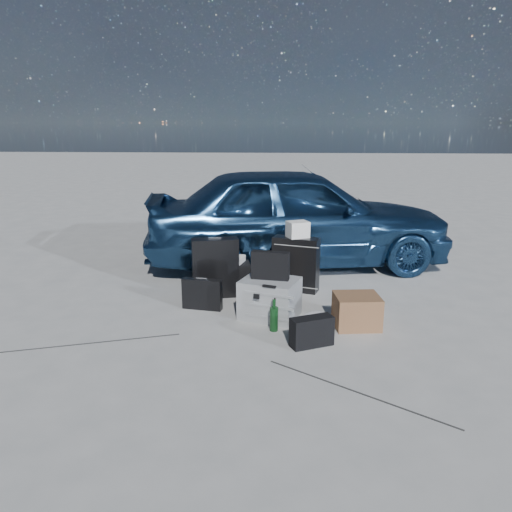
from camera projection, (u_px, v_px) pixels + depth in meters
The scene contains 16 objects.
ground at pixel (249, 327), 4.99m from camera, with size 60.00×60.00×0.00m, color beige.
car at pixel (297, 216), 6.99m from camera, with size 1.68×4.18×1.42m, color #275181.
pelican_case at pixel (270, 298), 5.20m from camera, with size 0.56×0.46×0.41m, color #929497.
laptop_bag at pixel (270, 265), 5.13m from camera, with size 0.39×0.10×0.29m, color black.
briefcase at pixel (202, 294), 5.42m from camera, with size 0.44×0.10×0.34m, color black.
suitcase_left at pixel (215, 268), 5.78m from camera, with size 0.53×0.19×0.69m, color black.
suitcase_right at pixel (296, 264), 6.00m from camera, with size 0.55×0.20×0.66m, color black.
white_carton at pixel (298, 229), 5.90m from camera, with size 0.24×0.19×0.19m, color white.
duffel_bag at pixel (224, 275), 6.15m from camera, with size 0.63×0.27×0.31m, color black.
flat_box_white at pixel (225, 260), 6.11m from camera, with size 0.43×0.33×0.08m, color white.
flat_box_black at pixel (226, 254), 6.09m from camera, with size 0.31×0.22×0.07m, color black.
kraft_bag at pixel (270, 284), 5.63m from camera, with size 0.32×0.19×0.43m, color #9F8345.
cardboard_box at pixel (357, 311), 4.96m from camera, with size 0.43×0.38×0.32m, color brown.
plastic_bag at pixel (317, 318), 5.01m from camera, with size 0.26×0.22×0.14m, color silver.
messenger_bag at pixel (312, 332), 4.53m from camera, with size 0.39×0.15×0.28m, color black.
green_bottle at pixel (274, 315), 4.86m from camera, with size 0.08×0.08×0.33m, color #0E3314.
Camera 1 is at (0.35, -4.62, 1.97)m, focal length 35.00 mm.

